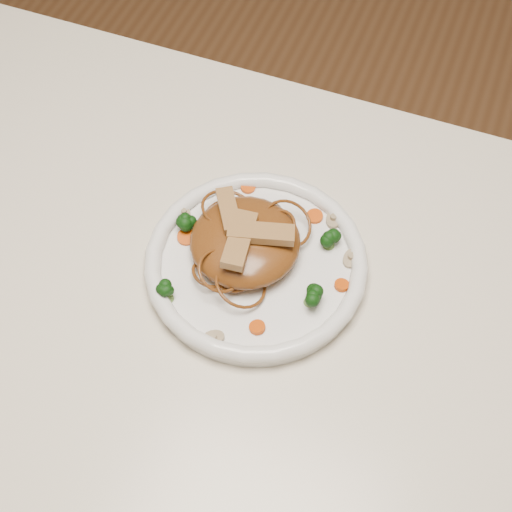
% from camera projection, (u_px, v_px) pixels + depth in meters
% --- Properties ---
extents(ground, '(4.00, 4.00, 0.00)m').
position_uv_depth(ground, '(242.00, 507.00, 1.45)').
color(ground, brown).
rests_on(ground, ground).
extents(table, '(1.20, 0.80, 0.75)m').
position_uv_depth(table, '(234.00, 369.00, 0.91)').
color(table, beige).
rests_on(table, ground).
extents(plate, '(0.33, 0.33, 0.02)m').
position_uv_depth(plate, '(256.00, 266.00, 0.86)').
color(plate, white).
rests_on(plate, table).
extents(noodle_mound, '(0.14, 0.14, 0.04)m').
position_uv_depth(noodle_mound, '(245.00, 241.00, 0.85)').
color(noodle_mound, brown).
rests_on(noodle_mound, plate).
extents(chicken_a, '(0.08, 0.05, 0.01)m').
position_uv_depth(chicken_a, '(261.00, 233.00, 0.82)').
color(chicken_a, '#AB8951').
rests_on(chicken_a, noodle_mound).
extents(chicken_b, '(0.05, 0.06, 0.01)m').
position_uv_depth(chicken_b, '(229.00, 210.00, 0.84)').
color(chicken_b, '#AB8951').
rests_on(chicken_b, noodle_mound).
extents(chicken_c, '(0.04, 0.08, 0.01)m').
position_uv_depth(chicken_c, '(239.00, 240.00, 0.82)').
color(chicken_c, '#AB8951').
rests_on(chicken_c, noodle_mound).
extents(broccoli_0, '(0.03, 0.03, 0.03)m').
position_uv_depth(broccoli_0, '(330.00, 239.00, 0.86)').
color(broccoli_0, '#0F380B').
rests_on(broccoli_0, plate).
extents(broccoli_1, '(0.03, 0.03, 0.03)m').
position_uv_depth(broccoli_1, '(186.00, 223.00, 0.87)').
color(broccoli_1, '#0F380B').
rests_on(broccoli_1, plate).
extents(broccoli_2, '(0.02, 0.02, 0.03)m').
position_uv_depth(broccoli_2, '(167.00, 293.00, 0.82)').
color(broccoli_2, '#0F380B').
rests_on(broccoli_2, plate).
extents(broccoli_3, '(0.03, 0.03, 0.03)m').
position_uv_depth(broccoli_3, '(310.00, 295.00, 0.81)').
color(broccoli_3, '#0F380B').
rests_on(broccoli_3, plate).
extents(carrot_0, '(0.02, 0.02, 0.00)m').
position_uv_depth(carrot_0, '(315.00, 216.00, 0.89)').
color(carrot_0, '#DA4407').
rests_on(carrot_0, plate).
extents(carrot_1, '(0.03, 0.03, 0.00)m').
position_uv_depth(carrot_1, '(186.00, 237.00, 0.87)').
color(carrot_1, '#DA4407').
rests_on(carrot_1, plate).
extents(carrot_2, '(0.02, 0.02, 0.00)m').
position_uv_depth(carrot_2, '(342.00, 285.00, 0.84)').
color(carrot_2, '#DA4407').
rests_on(carrot_2, plate).
extents(carrot_3, '(0.02, 0.02, 0.00)m').
position_uv_depth(carrot_3, '(248.00, 187.00, 0.91)').
color(carrot_3, '#DA4407').
rests_on(carrot_3, plate).
extents(carrot_4, '(0.02, 0.02, 0.00)m').
position_uv_depth(carrot_4, '(257.00, 327.00, 0.81)').
color(carrot_4, '#DA4407').
rests_on(carrot_4, plate).
extents(mushroom_0, '(0.04, 0.04, 0.01)m').
position_uv_depth(mushroom_0, '(213.00, 339.00, 0.80)').
color(mushroom_0, tan).
rests_on(mushroom_0, plate).
extents(mushroom_1, '(0.03, 0.03, 0.01)m').
position_uv_depth(mushroom_1, '(351.00, 259.00, 0.85)').
color(mushroom_1, tan).
rests_on(mushroom_1, plate).
extents(mushroom_2, '(0.03, 0.03, 0.01)m').
position_uv_depth(mushroom_2, '(184.00, 214.00, 0.89)').
color(mushroom_2, tan).
rests_on(mushroom_2, plate).
extents(mushroom_3, '(0.03, 0.03, 0.01)m').
position_uv_depth(mushroom_3, '(333.00, 220.00, 0.88)').
color(mushroom_3, tan).
rests_on(mushroom_3, plate).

